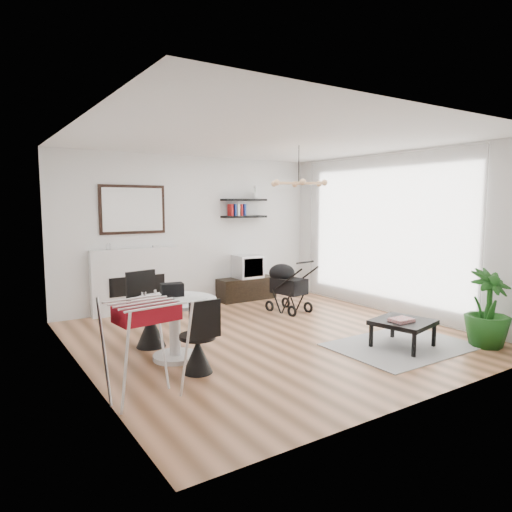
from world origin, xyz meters
TOP-DOWN VIEW (x-y plane):
  - floor at (0.00, 0.00)m, footprint 5.00×5.00m
  - ceiling at (0.00, 0.00)m, footprint 5.00×5.00m
  - wall_back at (0.00, 2.50)m, footprint 5.00×0.00m
  - wall_left at (-2.50, 0.00)m, footprint 0.00×5.00m
  - wall_right at (2.50, 0.00)m, footprint 0.00×5.00m
  - sheer_curtain at (2.40, 0.20)m, footprint 0.04×3.60m
  - fireplace at (-1.10, 2.42)m, footprint 1.50×0.17m
  - shelf_lower at (1.03, 2.37)m, footprint 0.90×0.25m
  - shelf_upper at (1.03, 2.37)m, footprint 0.90×0.25m
  - pendant_lamp at (0.70, 0.30)m, footprint 0.90×0.90m
  - tv_console at (1.03, 2.29)m, footprint 1.14×0.40m
  - crt_tv at (1.05, 2.29)m, footprint 0.50×0.44m
  - dining_table at (-1.49, -0.13)m, footprint 1.00×1.00m
  - laptop at (-1.61, -0.16)m, footprint 0.38×0.31m
  - black_bag at (-1.44, 0.05)m, footprint 0.29×0.21m
  - newspaper at (-1.35, -0.26)m, footprint 0.39×0.36m
  - drinking_glass at (-1.79, 0.05)m, footprint 0.06×0.06m
  - chair_far at (-1.57, 0.51)m, footprint 0.49×0.50m
  - chair_near at (-1.46, -0.70)m, footprint 0.40×0.40m
  - drying_rack at (-2.18, -1.07)m, footprint 0.71×0.67m
  - stroller at (1.10, 1.10)m, footprint 0.58×0.79m
  - rug at (1.18, -1.28)m, footprint 1.78×1.29m
  - coffee_table at (1.15, -1.32)m, footprint 0.80×0.80m
  - magazines at (1.08, -1.35)m, footprint 0.29×0.23m
  - potted_plant at (2.10, -1.88)m, footprint 0.63×0.63m

SIDE VIEW (x-z plane):
  - floor at x=0.00m, z-range 0.00..0.00m
  - rug at x=1.18m, z-range 0.00..0.01m
  - tv_console at x=1.03m, z-range 0.00..0.43m
  - chair_near at x=-1.46m, z-range -0.15..0.68m
  - chair_far at x=-1.57m, z-range -0.18..0.79m
  - coffee_table at x=1.15m, z-range 0.15..0.49m
  - magazines at x=1.08m, z-range 0.36..0.40m
  - stroller at x=1.10m, z-range -0.07..0.85m
  - dining_table at x=-1.49m, z-range 0.12..0.84m
  - potted_plant at x=2.10m, z-range 0.00..1.01m
  - drying_rack at x=-2.18m, z-range 0.03..0.99m
  - crt_tv at x=1.05m, z-range 0.43..0.87m
  - fireplace at x=-1.10m, z-range -0.39..1.77m
  - newspaper at x=-1.35m, z-range 0.73..0.74m
  - laptop at x=-1.61m, z-range 0.73..0.75m
  - drinking_glass at x=-1.79m, z-range 0.73..0.82m
  - black_bag at x=-1.44m, z-range 0.73..0.89m
  - wall_back at x=0.00m, z-range -1.15..3.85m
  - wall_left at x=-2.50m, z-range -1.15..3.85m
  - wall_right at x=2.50m, z-range -1.15..3.85m
  - sheer_curtain at x=2.40m, z-range 0.05..2.65m
  - shelf_lower at x=1.03m, z-range 1.58..1.62m
  - shelf_upper at x=1.03m, z-range 1.90..1.94m
  - pendant_lamp at x=0.70m, z-range 2.10..2.20m
  - ceiling at x=0.00m, z-range 2.70..2.70m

